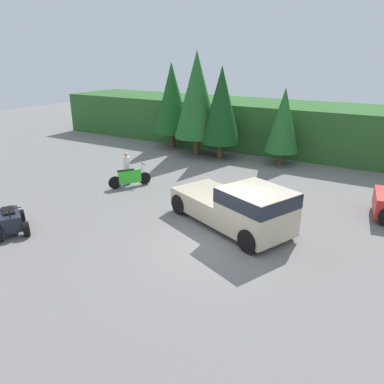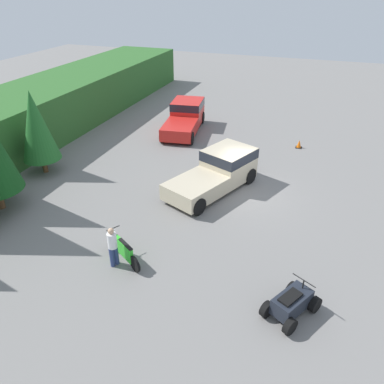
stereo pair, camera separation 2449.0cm
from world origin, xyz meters
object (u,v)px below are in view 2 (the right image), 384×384
(rider_person, at_px, (113,246))
(quad_atv, at_px, (291,303))
(pickup_truck_second, at_px, (219,170))
(traffic_cone, at_px, (299,144))
(dirt_bike, at_px, (124,251))
(pickup_truck_red, at_px, (185,116))

(rider_person, bearing_deg, quad_atv, -154.86)
(pickup_truck_second, xyz_separation_m, traffic_cone, (7.10, -3.64, -0.78))
(pickup_truck_second, height_order, dirt_bike, pickup_truck_second)
(pickup_truck_red, distance_m, rider_person, 15.71)
(pickup_truck_second, bearing_deg, pickup_truck_red, 54.53)
(pickup_truck_red, xyz_separation_m, dirt_bike, (-15.08, -3.00, -0.54))
(quad_atv, height_order, traffic_cone, quad_atv)
(traffic_cone, bearing_deg, dirt_bike, 158.96)
(pickup_truck_second, xyz_separation_m, dirt_bike, (-7.21, 1.87, -0.54))
(pickup_truck_red, height_order, quad_atv, pickup_truck_red)
(quad_atv, xyz_separation_m, traffic_cone, (14.87, 1.20, -0.21))
(quad_atv, bearing_deg, rider_person, 117.87)
(rider_person, bearing_deg, pickup_truck_red, -53.20)
(pickup_truck_red, bearing_deg, rider_person, -178.36)
(rider_person, xyz_separation_m, traffic_cone, (14.69, -5.74, -0.71))
(pickup_truck_second, relative_size, quad_atv, 2.56)
(pickup_truck_red, distance_m, quad_atv, 18.42)
(traffic_cone, bearing_deg, rider_person, 158.66)
(dirt_bike, height_order, rider_person, rider_person)
(pickup_truck_second, xyz_separation_m, quad_atv, (-7.78, -4.84, -0.57))
(pickup_truck_second, bearing_deg, dirt_bike, -171.74)
(pickup_truck_second, xyz_separation_m, rider_person, (-7.59, 2.10, -0.06))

